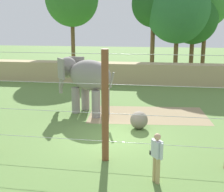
{
  "coord_description": "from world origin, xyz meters",
  "views": [
    {
      "loc": [
        2.14,
        -12.89,
        4.98
      ],
      "look_at": [
        -0.42,
        2.37,
        1.4
      ],
      "focal_mm": 49.14,
      "sensor_mm": 36.0,
      "label": 1
    }
  ],
  "objects": [
    {
      "name": "ground_plane",
      "position": [
        0.0,
        0.0,
        0.0
      ],
      "size": [
        120.0,
        120.0,
        0.0
      ],
      "primitive_type": "plane",
      "color": "#5B7F3D"
    },
    {
      "name": "dirt_patch",
      "position": [
        1.37,
        3.98,
        0.0
      ],
      "size": [
        6.93,
        4.24,
        0.01
      ],
      "primitive_type": "cube",
      "rotation": [
        0.0,
        0.0,
        0.1
      ],
      "color": "#937F5B",
      "rests_on": "ground"
    },
    {
      "name": "embankment_wall",
      "position": [
        0.0,
        13.56,
        0.89
      ],
      "size": [
        36.0,
        1.8,
        1.78
      ],
      "primitive_type": "cube",
      "color": "tan",
      "rests_on": "ground"
    },
    {
      "name": "elephant",
      "position": [
        -2.2,
        3.9,
        2.09
      ],
      "size": [
        3.9,
        2.9,
        3.16
      ],
      "color": "gray",
      "rests_on": "ground"
    },
    {
      "name": "enrichment_ball",
      "position": [
        1.07,
        1.52,
        0.43
      ],
      "size": [
        0.87,
        0.87,
        0.87
      ],
      "primitive_type": "sphere",
      "color": "gray",
      "rests_on": "ground"
    },
    {
      "name": "cable_fence",
      "position": [
        0.04,
        -2.3,
        2.09
      ],
      "size": [
        10.08,
        0.26,
        4.18
      ],
      "color": "brown",
      "rests_on": "ground"
    },
    {
      "name": "zookeeper",
      "position": [
        2.05,
        -3.7,
        0.93
      ],
      "size": [
        0.45,
        0.51,
        1.67
      ],
      "color": "tan",
      "rests_on": "ground"
    },
    {
      "name": "tree_far_left",
      "position": [
        5.01,
        20.19,
        5.62
      ],
      "size": [
        4.93,
        4.93,
        8.23
      ],
      "color": "brown",
      "rests_on": "ground"
    },
    {
      "name": "tree_left_of_centre",
      "position": [
        0.98,
        19.15,
        7.01
      ],
      "size": [
        4.38,
        4.38,
        9.36
      ],
      "color": "brown",
      "rests_on": "ground"
    },
    {
      "name": "tree_right_of_centre",
      "position": [
        6.31,
        21.18,
        7.13
      ],
      "size": [
        4.66,
        4.66,
        9.61
      ],
      "color": "brown",
      "rests_on": "ground"
    },
    {
      "name": "tree_far_right",
      "position": [
        3.36,
        18.95,
        6.46
      ],
      "size": [
        6.28,
        6.28,
        9.78
      ],
      "color": "brown",
      "rests_on": "ground"
    }
  ]
}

